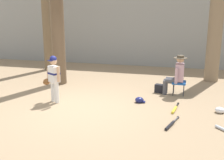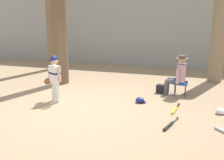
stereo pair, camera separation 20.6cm
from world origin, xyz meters
name	(u,v)px [view 1 (the left image)]	position (x,y,z in m)	size (l,w,h in m)	color
ground_plane	(84,108)	(0.00, 0.00, 0.00)	(60.00, 60.00, 0.00)	#937A5B
concrete_back_wall	(129,30)	(0.00, 6.02, 1.59)	(18.00, 0.36, 3.19)	gray
tree_near_player	(57,13)	(-1.63, 2.14, 2.37)	(0.58, 0.58, 5.31)	brown
tree_behind_spectator	(215,30)	(3.47, 3.81, 1.80)	(0.70, 0.70, 4.26)	#7F6B51
young_ballplayer	(53,76)	(-0.95, 0.26, 0.74)	(0.61, 0.36, 1.31)	white
folding_stool	(179,83)	(2.38, 1.81, 0.36)	(0.41, 0.41, 0.41)	#194C9E
seated_spectator	(176,74)	(2.28, 1.81, 0.64)	(0.67, 0.53, 1.20)	#47474C
handbag_beside_stool	(161,89)	(1.84, 1.88, 0.13)	(0.34, 0.18, 0.26)	black
bat_yellow_trainer	(175,109)	(2.32, 0.41, 0.03)	(0.18, 0.76, 0.07)	yellow
bat_black_composite	(171,124)	(2.27, -0.61, 0.03)	(0.30, 0.79, 0.07)	black
batting_helmet_navy	(139,100)	(1.35, 0.80, 0.07)	(0.28, 0.22, 0.16)	navy
batting_helmet_white	(220,110)	(3.42, 0.51, 0.07)	(0.27, 0.21, 0.16)	silver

